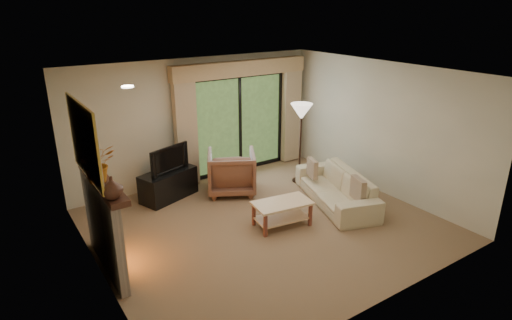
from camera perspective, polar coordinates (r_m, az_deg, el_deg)
floor at (r=7.49m, az=1.29°, el=-8.58°), size 5.50×5.50×0.00m
ceiling at (r=6.65m, az=1.47°, el=11.47°), size 5.50×5.50×0.00m
wall_back at (r=9.03m, az=-7.81°, el=5.20°), size 5.00×0.00×5.00m
wall_front at (r=5.28m, az=17.25°, el=-6.68°), size 5.00×0.00×5.00m
wall_left at (r=5.93m, az=-20.99°, el=-4.10°), size 0.00×5.00×5.00m
wall_right at (r=8.77m, az=16.29°, el=4.11°), size 0.00×5.00×5.00m
fireplace at (r=6.39m, az=-19.69°, el=-8.29°), size 0.24×1.70×1.37m
mirror at (r=5.91m, az=-21.90°, el=2.42°), size 0.07×1.45×1.02m
sliding_door at (r=9.50m, az=-2.19°, el=4.87°), size 2.26×0.10×2.16m
curtain_left at (r=8.78m, az=-9.36°, el=3.99°), size 0.45×0.18×2.35m
curtain_right at (r=10.14m, az=4.67°, el=6.38°), size 0.45×0.18×2.35m
cornice at (r=9.18m, az=-2.00°, el=12.11°), size 3.20×0.24×0.32m
media_console at (r=8.52m, az=-11.59°, el=-3.23°), size 1.22×0.84×0.56m
tv at (r=8.33m, az=-11.85°, el=0.17°), size 0.89×0.41×0.52m
armchair at (r=8.57m, az=-3.29°, el=-1.59°), size 1.27×1.28×0.86m
sofa at (r=8.27m, az=10.60°, el=-3.66°), size 1.46×2.28×0.62m
pillow_near at (r=7.75m, az=13.45°, el=-3.77°), size 0.23×0.42×0.40m
pillow_far at (r=8.56m, az=7.51°, el=-1.10°), size 0.21×0.38×0.37m
coffee_table at (r=7.38m, az=3.49°, el=-7.17°), size 1.04×0.67×0.44m
floor_lamp at (r=8.99m, az=5.93°, el=2.20°), size 0.50×0.50×1.70m
vase at (r=5.47m, az=-18.68°, el=-3.50°), size 0.28×0.28×0.28m
branches at (r=5.99m, az=-20.44°, el=-0.45°), size 0.50×0.45×0.51m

